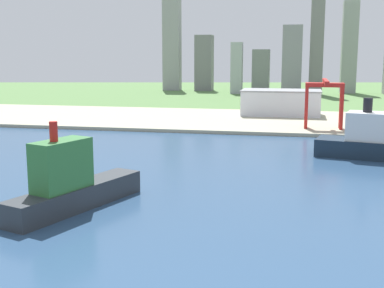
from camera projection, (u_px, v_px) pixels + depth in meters
name	position (u px, v px, depth m)	size (l,w,h in m)	color
ground_plane	(208.00, 176.00, 229.06)	(2400.00, 2400.00, 0.00)	#557C43
water_bay	(177.00, 216.00, 171.21)	(840.00, 360.00, 0.15)	#2D4C70
industrial_pier	(250.00, 120.00, 411.96)	(840.00, 140.00, 2.50)	#A9A58A
container_barge	(71.00, 185.00, 176.75)	(29.63, 59.00, 31.72)	#2D3338
port_crane_red	(325.00, 92.00, 352.26)	(26.04, 47.24, 34.35)	red
warehouse_main	(281.00, 102.00, 436.69)	(66.33, 37.55, 21.43)	silver
distant_skyline	(275.00, 53.00, 719.77)	(329.18, 74.84, 146.28)	gray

